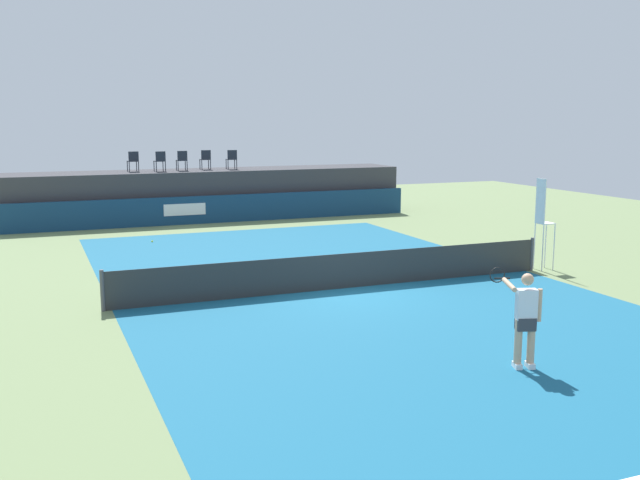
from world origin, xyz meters
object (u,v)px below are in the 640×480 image
Objects in this scene: spectator_chair_far_right at (232,159)px; net_post_near at (102,291)px; net_post_far at (532,254)px; spectator_chair_right at (205,159)px; tennis_ball at (152,241)px; spectator_chair_left at (160,160)px; spectator_chair_far_left at (133,160)px; tennis_player at (525,317)px; spectator_chair_center at (182,160)px; umpire_chair at (543,218)px.

net_post_near is at bearing -115.73° from spectator_chair_far_right.
spectator_chair_right is at bearing 111.90° from net_post_far.
spectator_chair_right is at bearing 60.22° from tennis_ball.
spectator_chair_right is 0.89× the size of net_post_far.
spectator_chair_right is (2.16, 0.52, 0.00)m from spectator_chair_left.
net_post_far is 14.71× the size of tennis_ball.
net_post_far is at bearing -71.46° from spectator_chair_far_right.
spectator_chair_far_left reaches higher than tennis_player.
spectator_chair_far_left is at bearing 174.18° from spectator_chair_center.
umpire_chair reaches higher than tennis_player.
net_post_far is (8.39, -14.99, -2.19)m from spectator_chair_left.
spectator_chair_left reaches higher than umpire_chair.
spectator_chair_left is 0.89× the size of net_post_near.
net_post_far is (6.23, -15.51, -2.19)m from spectator_chair_right.
spectator_chair_left is at bearing 97.09° from tennis_player.
spectator_chair_left is at bearing 120.21° from umpire_chair.
spectator_chair_far_right is at bearing 64.27° from net_post_near.
net_post_far reaches higher than tennis_ball.
spectator_chair_center reaches higher than net_post_near.
spectator_chair_center is at bearing 117.03° from umpire_chair.
spectator_chair_right is 7.54m from tennis_ball.
spectator_chair_left is 0.89× the size of net_post_far.
tennis_ball is (-9.74, 9.39, -0.46)m from net_post_far.
net_post_near is at bearing -100.69° from spectator_chair_far_left.
spectator_chair_center is 2.30m from spectator_chair_far_right.
spectator_chair_far_left is at bearing 177.60° from spectator_chair_far_right.
spectator_chair_left is 22.20m from tennis_player.
spectator_chair_left reaches higher than net_post_far.
tennis_ball is (2.66, 9.39, -0.46)m from net_post_near.
spectator_chair_far_right is at bearing -2.40° from spectator_chair_far_left.
spectator_chair_far_left is 18.19m from net_post_far.
spectator_chair_center is (1.00, 0.15, 0.00)m from spectator_chair_left.
spectator_chair_center is at bearing 71.69° from net_post_near.
tennis_player is at bearing -88.54° from spectator_chair_right.
spectator_chair_far_right reaches higher than umpire_chair.
net_post_near reaches higher than tennis_ball.
net_post_far is (5.09, -15.17, -2.19)m from spectator_chair_far_right.
umpire_chair is (7.72, -15.14, -1.11)m from spectator_chair_center.
spectator_chair_left reaches higher than net_post_near.
tennis_ball is at bearing -92.26° from spectator_chair_far_left.
spectator_chair_center is 16.99m from net_post_far.
net_post_near is 12.40m from net_post_far.
spectator_chair_far_left and spectator_chair_center have the same top height.
spectator_chair_right is 1.00× the size of spectator_chair_far_right.
spectator_chair_left is 0.32× the size of umpire_chair.
spectator_chair_left is at bearing -166.49° from spectator_chair_right.
spectator_chair_far_left is 0.32× the size of umpire_chair.
spectator_chair_far_left is 22.72m from tennis_player.
umpire_chair is 12.78m from net_post_near.
spectator_chair_far_right is at bearing 109.67° from umpire_chair.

